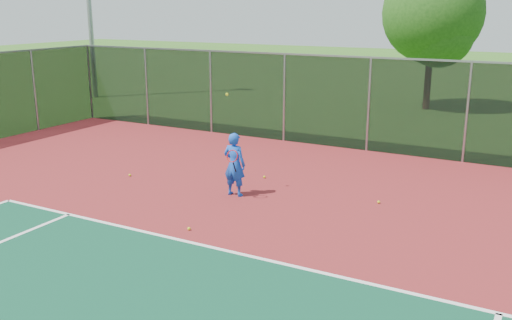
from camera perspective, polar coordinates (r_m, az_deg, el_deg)
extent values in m
cube|color=maroon|center=(9.15, 9.50, -14.78)|extent=(30.00, 20.00, 0.02)
cube|color=white|center=(9.69, 23.14, -13.94)|extent=(22.00, 0.10, 0.00)
cube|color=black|center=(18.00, 20.36, 4.44)|extent=(30.00, 0.04, 3.00)
cube|color=gray|center=(17.81, 20.80, 9.19)|extent=(30.00, 0.06, 0.06)
imported|color=blue|center=(13.96, -2.17, -0.44)|extent=(0.58, 0.38, 1.58)
cylinder|color=black|center=(13.67, -2.16, -0.73)|extent=(0.03, 0.15, 0.27)
torus|color=#A51414|center=(13.51, -2.39, 0.40)|extent=(0.30, 0.13, 0.29)
sphere|color=#C7C917|center=(13.82, -2.92, 6.58)|extent=(0.07, 0.07, 0.07)
sphere|color=#C7C917|center=(16.11, -12.50, -1.48)|extent=(0.07, 0.07, 0.07)
sphere|color=#C7C917|center=(15.56, 0.83, -1.70)|extent=(0.07, 0.07, 0.07)
sphere|color=#C7C917|center=(13.89, 12.17, -4.13)|extent=(0.07, 0.07, 0.07)
sphere|color=#C7C917|center=(12.07, -6.72, -6.84)|extent=(0.07, 0.07, 0.07)
cylinder|color=#321D12|center=(27.36, 16.79, 7.48)|extent=(0.30, 0.30, 2.49)
sphere|color=#1D4612|center=(27.17, 17.29, 13.85)|extent=(4.43, 4.43, 4.43)
sphere|color=#1D4612|center=(26.81, 17.87, 12.02)|extent=(3.05, 3.05, 3.05)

